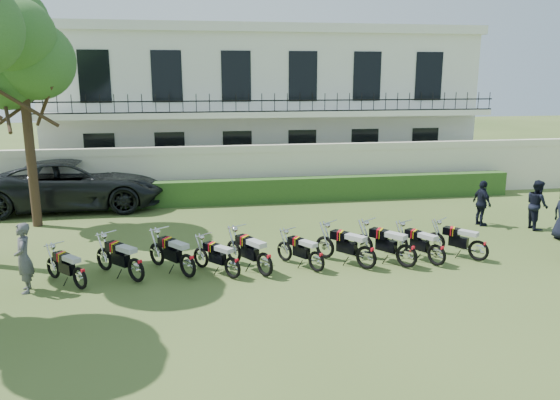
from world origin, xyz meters
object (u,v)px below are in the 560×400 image
at_px(motorcycle_1, 136,264).
at_px(motorcycle_9, 479,246).
at_px(inspector, 24,258).
at_px(motorcycle_3, 232,262).
at_px(motorcycle_4, 265,259).
at_px(officer_5, 482,203).
at_px(motorcycle_0, 79,273).
at_px(tree_west_near, 21,52).
at_px(motorcycle_8, 437,250).
at_px(motorcycle_7, 407,250).
at_px(officer_4, 537,205).
at_px(motorcycle_2, 188,260).
at_px(motorcycle_5, 317,257).
at_px(motorcycle_6, 366,252).
at_px(suv, 74,184).

xyz_separation_m(motorcycle_1, motorcycle_9, (9.40, 0.08, -0.03)).
xyz_separation_m(motorcycle_1, inspector, (-2.60, -0.14, 0.36)).
bearing_deg(motorcycle_3, motorcycle_4, -40.19).
xyz_separation_m(motorcycle_9, officer_5, (2.04, 3.52, 0.33)).
height_order(motorcycle_0, motorcycle_9, motorcycle_9).
xyz_separation_m(tree_west_near, motorcycle_8, (11.93, -6.21, -5.41)).
distance_m(motorcycle_7, officer_4, 6.64).
bearing_deg(motorcycle_4, officer_4, -13.43).
xyz_separation_m(motorcycle_7, motorcycle_9, (2.23, 0.20, -0.05)).
xyz_separation_m(motorcycle_2, motorcycle_5, (3.39, -0.13, -0.06)).
distance_m(motorcycle_1, motorcycle_4, 3.27).
xyz_separation_m(motorcycle_1, motorcycle_8, (8.06, -0.09, -0.03)).
height_order(motorcycle_0, officer_5, officer_5).
bearing_deg(motorcycle_4, inspector, 149.41).
xyz_separation_m(motorcycle_6, officer_5, (5.39, 3.64, 0.29)).
bearing_deg(suv, motorcycle_8, -129.06).
distance_m(motorcycle_0, motorcycle_1, 1.35).
relative_size(motorcycle_6, motorcycle_7, 0.96).
height_order(motorcycle_3, inspector, inspector).
distance_m(motorcycle_4, motorcycle_9, 6.14).
bearing_deg(motorcycle_9, inspector, 140.48).
xyz_separation_m(suv, officer_4, (16.15, -5.72, -0.12)).
bearing_deg(officer_5, inspector, 99.28).
xyz_separation_m(motorcycle_2, motorcycle_3, (1.14, -0.24, -0.05)).
height_order(motorcycle_6, suv, suv).
height_order(motorcycle_0, motorcycle_3, motorcycle_3).
relative_size(motorcycle_1, motorcycle_3, 1.08).
xyz_separation_m(motorcycle_1, suv, (-3.08, 8.63, 0.47)).
relative_size(motorcycle_2, motorcycle_9, 1.11).
bearing_deg(motorcycle_7, motorcycle_4, 142.69).
bearing_deg(motorcycle_2, motorcycle_1, 147.15).
bearing_deg(suv, tree_west_near, 161.60).
distance_m(motorcycle_4, motorcycle_5, 1.42).
relative_size(inspector, officer_4, 1.02).
bearing_deg(suv, motorcycle_3, -148.84).
xyz_separation_m(motorcycle_8, inspector, (-10.66, -0.05, 0.39)).
height_order(officer_4, officer_5, officer_4).
relative_size(tree_west_near, motorcycle_4, 4.40).
height_order(motorcycle_2, motorcycle_5, motorcycle_2).
bearing_deg(motorcycle_5, motorcycle_1, 145.37).
bearing_deg(suv, motorcycle_4, -145.08).
bearing_deg(motorcycle_2, suv, 79.61).
bearing_deg(motorcycle_4, motorcycle_7, -30.39).
bearing_deg(motorcycle_0, motorcycle_2, -34.49).
distance_m(motorcycle_2, motorcycle_8, 6.77).
bearing_deg(tree_west_near, motorcycle_0, -68.23).
distance_m(motorcycle_4, officer_5, 8.99).
distance_m(motorcycle_5, motorcycle_7, 2.50).
bearing_deg(motorcycle_2, motorcycle_7, -39.69).
xyz_separation_m(motorcycle_2, officer_4, (11.79, 2.80, 0.34)).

